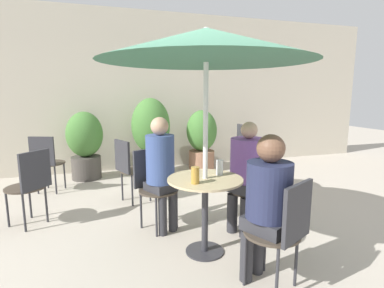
# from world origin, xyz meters

# --- Properties ---
(ground_plane) EXTENTS (20.00, 20.00, 0.00)m
(ground_plane) POSITION_xyz_m (0.00, 0.00, 0.00)
(ground_plane) COLOR #B2A899
(storefront_wall) EXTENTS (10.00, 0.06, 3.00)m
(storefront_wall) POSITION_xyz_m (0.00, 3.32, 1.50)
(storefront_wall) COLOR beige
(storefront_wall) RESTS_ON ground_plane
(cafe_table_near) EXTENTS (0.69, 0.69, 0.72)m
(cafe_table_near) POSITION_xyz_m (0.01, -0.09, 0.55)
(cafe_table_near) COLOR #2D2D33
(cafe_table_near) RESTS_ON ground_plane
(cafe_table_far) EXTENTS (0.68, 0.68, 0.72)m
(cafe_table_far) POSITION_xyz_m (1.34, 1.22, 0.54)
(cafe_table_far) COLOR #2D2D33
(cafe_table_far) RESTS_ON ground_plane
(bistro_chair_0) EXTENTS (0.47, 0.48, 0.87)m
(bistro_chair_0) POSITION_xyz_m (0.37, -0.80, 0.52)
(bistro_chair_0) COLOR #42382D
(bistro_chair_0) RESTS_ON ground_plane
(bistro_chair_1) EXTENTS (0.48, 0.47, 0.87)m
(bistro_chair_1) POSITION_xyz_m (0.72, 0.27, 0.52)
(bistro_chair_1) COLOR #42382D
(bistro_chair_1) RESTS_ON ground_plane
(bistro_chair_2) EXTENTS (0.47, 0.48, 0.87)m
(bistro_chair_2) POSITION_xyz_m (-0.34, 0.62, 0.52)
(bistro_chair_2) COLOR #42382D
(bistro_chair_2) RESTS_ON ground_plane
(bistro_chair_3) EXTENTS (0.44, 0.43, 0.87)m
(bistro_chair_3) POSITION_xyz_m (1.90, 2.72, 0.52)
(bistro_chair_3) COLOR #42382D
(bistro_chair_3) RESTS_ON ground_plane
(bistro_chair_4) EXTENTS (0.46, 0.47, 0.87)m
(bistro_chair_4) POSITION_xyz_m (-1.65, 2.19, 0.52)
(bistro_chair_4) COLOR #42382D
(bistro_chair_4) RESTS_ON ground_plane
(bistro_chair_5) EXTENTS (0.49, 0.49, 0.87)m
(bistro_chair_5) POSITION_xyz_m (-1.63, 1.01, 0.52)
(bistro_chair_5) COLOR #42382D
(bistro_chair_5) RESTS_ON ground_plane
(bistro_chair_6) EXTENTS (0.48, 0.46, 0.87)m
(bistro_chair_6) POSITION_xyz_m (-0.52, 1.44, 0.52)
(bistro_chair_6) COLOR #42382D
(bistro_chair_6) RESTS_ON ground_plane
(seated_person_0) EXTENTS (0.41, 0.42, 1.19)m
(seated_person_0) POSITION_xyz_m (0.30, -0.66, 0.71)
(seated_person_0) COLOR #2D2D33
(seated_person_0) RESTS_ON ground_plane
(seated_person_1) EXTENTS (0.46, 0.45, 1.19)m
(seated_person_1) POSITION_xyz_m (0.59, 0.20, 0.70)
(seated_person_1) COLOR #2D2D33
(seated_person_1) RESTS_ON ground_plane
(seated_person_2) EXTENTS (0.36, 0.37, 1.24)m
(seated_person_2) POSITION_xyz_m (-0.28, 0.49, 0.74)
(seated_person_2) COLOR #2D2D33
(seated_person_2) RESTS_ON ground_plane
(beer_glass_0) EXTENTS (0.07, 0.07, 0.14)m
(beer_glass_0) POSITION_xyz_m (0.18, -0.02, 0.79)
(beer_glass_0) COLOR silver
(beer_glass_0) RESTS_ON cafe_table_near
(beer_glass_1) EXTENTS (0.07, 0.07, 0.15)m
(beer_glass_1) POSITION_xyz_m (-0.12, -0.21, 0.79)
(beer_glass_1) COLOR #B28433
(beer_glass_1) RESTS_ON cafe_table_near
(potted_plant_0) EXTENTS (0.61, 0.61, 1.17)m
(potted_plant_0) POSITION_xyz_m (-1.13, 2.85, 0.64)
(potted_plant_0) COLOR #47423D
(potted_plant_0) RESTS_ON ground_plane
(potted_plant_1) EXTENTS (0.69, 0.69, 1.39)m
(potted_plant_1) POSITION_xyz_m (0.01, 2.79, 0.78)
(potted_plant_1) COLOR #47423D
(potted_plant_1) RESTS_ON ground_plane
(potted_plant_2) EXTENTS (0.58, 0.58, 1.16)m
(potted_plant_2) POSITION_xyz_m (0.98, 2.78, 0.62)
(potted_plant_2) COLOR #93664C
(potted_plant_2) RESTS_ON ground_plane
(umbrella) EXTENTS (1.83, 1.83, 2.02)m
(umbrella) POSITION_xyz_m (0.01, -0.09, 1.88)
(umbrella) COLOR silver
(umbrella) RESTS_ON ground_plane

